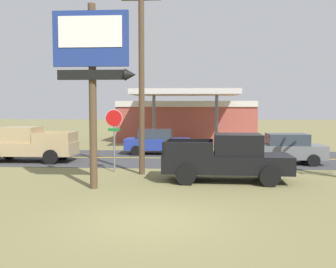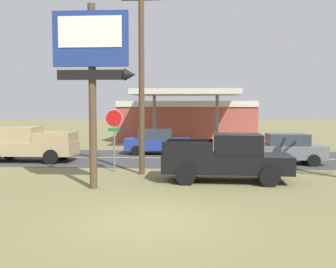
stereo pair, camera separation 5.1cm
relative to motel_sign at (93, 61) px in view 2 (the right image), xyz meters
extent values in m
plane|color=olive|center=(2.48, -3.95, -4.73)|extent=(180.00, 180.00, 0.00)
cube|color=#3D3D3F|center=(2.48, 9.05, -4.72)|extent=(140.00, 8.00, 0.02)
cube|color=gold|center=(2.48, 9.05, -4.71)|extent=(126.00, 0.20, 0.01)
cylinder|color=brown|center=(-0.07, 0.13, -1.31)|extent=(0.28, 0.28, 6.83)
cube|color=navy|center=(-0.07, -0.05, 0.80)|extent=(2.77, 0.16, 2.00)
cube|color=white|center=(-0.07, -0.14, 1.04)|extent=(2.33, 0.03, 1.12)
cube|color=black|center=(-0.07, -0.05, -0.50)|extent=(2.50, 0.12, 0.36)
cone|color=black|center=(1.38, -0.05, -0.50)|extent=(0.40, 0.44, 0.44)
cylinder|color=slate|center=(-0.06, 3.98, -3.63)|extent=(0.08, 0.08, 2.20)
cylinder|color=red|center=(-0.06, 3.95, -2.18)|extent=(0.76, 0.03, 0.76)
cylinder|color=white|center=(-0.06, 3.97, -2.18)|extent=(0.80, 0.01, 0.80)
cube|color=#19722D|center=(-0.06, 3.95, -2.73)|extent=(0.56, 0.03, 0.14)
cylinder|color=brown|center=(1.33, 3.38, -0.15)|extent=(0.26, 0.26, 9.15)
cube|color=#A84C42|center=(3.05, 21.81, -2.93)|extent=(12.00, 6.00, 3.60)
cube|color=silver|center=(3.05, 18.76, -1.38)|extent=(12.00, 0.12, 0.50)
cube|color=silver|center=(3.05, 15.81, -0.53)|extent=(8.00, 5.00, 0.40)
cylinder|color=slate|center=(0.65, 15.81, -2.63)|extent=(0.24, 0.24, 4.20)
cylinder|color=slate|center=(5.45, 15.81, -2.63)|extent=(0.24, 0.24, 4.20)
cube|color=black|center=(5.03, 1.90, -3.97)|extent=(5.27, 2.16, 0.72)
cube|color=black|center=(5.48, 1.88, -3.19)|extent=(1.97, 1.87, 0.84)
cube|color=#28333D|center=(6.37, 1.85, -3.19)|extent=(0.17, 1.66, 0.71)
cube|color=black|center=(3.55, 2.88, -3.33)|extent=(1.95, 0.20, 0.56)
cube|color=black|center=(3.47, 1.04, -3.33)|extent=(1.95, 0.20, 0.56)
cube|color=black|center=(2.54, 2.00, -3.33)|extent=(0.19, 1.88, 0.56)
cylinder|color=black|center=(6.68, 2.82, -4.33)|extent=(0.81, 0.31, 0.80)
cylinder|color=black|center=(6.61, 0.86, -4.33)|extent=(0.81, 0.31, 0.80)
cylinder|color=black|center=(3.46, 2.94, -4.33)|extent=(0.81, 0.31, 0.80)
cylinder|color=black|center=(3.38, 0.99, -4.33)|extent=(0.81, 0.31, 0.80)
cube|color=tan|center=(-5.53, 7.05, -3.97)|extent=(5.20, 1.96, 0.72)
cube|color=tan|center=(-5.98, 7.05, -3.19)|extent=(1.90, 1.80, 0.84)
cube|color=#28333D|center=(-6.87, 7.05, -3.19)|extent=(0.10, 1.66, 0.71)
cube|color=tan|center=(-4.01, 6.13, -3.33)|extent=(1.95, 0.12, 0.56)
cube|color=tan|center=(-4.01, 7.97, -3.33)|extent=(1.95, 0.12, 0.56)
cube|color=tan|center=(-3.03, 7.05, -3.33)|extent=(0.12, 1.88, 0.56)
cylinder|color=black|center=(-7.15, 8.03, -4.33)|extent=(0.80, 0.28, 0.80)
cylinder|color=black|center=(-3.92, 6.07, -4.33)|extent=(0.80, 0.28, 0.80)
cylinder|color=black|center=(-3.92, 8.03, -4.33)|extent=(0.80, 0.28, 0.80)
cube|color=slate|center=(8.54, 7.05, -4.05)|extent=(4.20, 1.76, 0.72)
cube|color=#2D3842|center=(8.69, 7.05, -3.39)|extent=(2.10, 1.56, 0.60)
cylinder|color=black|center=(7.24, 6.17, -4.41)|extent=(0.64, 0.24, 0.64)
cylinder|color=black|center=(7.24, 7.93, -4.41)|extent=(0.64, 0.24, 0.64)
cylinder|color=black|center=(9.85, 6.17, -4.41)|extent=(0.64, 0.24, 0.64)
cylinder|color=black|center=(9.85, 7.93, -4.41)|extent=(0.64, 0.24, 0.64)
cube|color=#233893|center=(1.37, 11.05, -4.05)|extent=(4.20, 1.76, 0.72)
cube|color=#2D3842|center=(1.22, 11.05, -3.39)|extent=(2.10, 1.56, 0.60)
cylinder|color=black|center=(2.67, 11.93, -4.41)|extent=(0.64, 0.24, 0.64)
cylinder|color=black|center=(2.67, 10.17, -4.41)|extent=(0.64, 0.24, 0.64)
cylinder|color=black|center=(0.07, 11.93, -4.41)|extent=(0.64, 0.24, 0.64)
cylinder|color=black|center=(0.07, 10.17, -4.41)|extent=(0.64, 0.24, 0.64)
camera|label=1|loc=(3.65, -14.26, -1.69)|focal=41.94mm
camera|label=2|loc=(3.70, -14.25, -1.69)|focal=41.94mm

